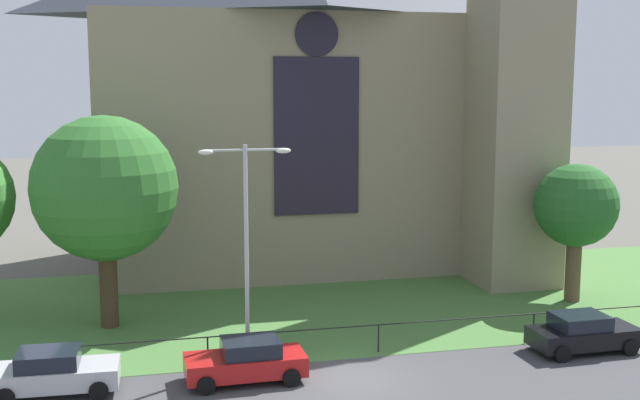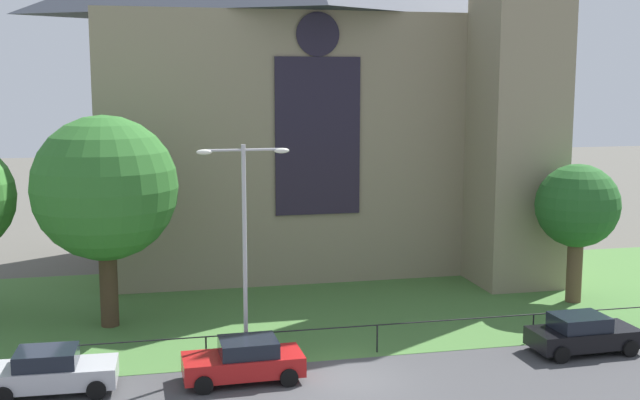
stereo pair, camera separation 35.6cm
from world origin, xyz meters
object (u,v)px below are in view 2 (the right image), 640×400
(church_building, at_px, (311,85))
(tree_right_near, at_px, (577,207))
(parked_car_silver, at_px, (52,371))
(streetlamp_near, at_px, (244,226))
(parked_car_black, at_px, (582,334))
(tree_left_near, at_px, (105,189))
(parked_car_red, at_px, (244,360))

(church_building, distance_m, tree_right_near, 16.47)
(tree_right_near, relative_size, parked_car_silver, 1.56)
(tree_right_near, xyz_separation_m, streetlamp_near, (-16.41, -5.03, 0.64))
(tree_right_near, height_order, parked_car_silver, tree_right_near)
(tree_right_near, xyz_separation_m, parked_car_black, (-3.46, -6.65, -3.84))
(streetlamp_near, relative_size, parked_car_black, 1.93)
(tree_right_near, distance_m, streetlamp_near, 17.17)
(tree_left_near, distance_m, tree_right_near, 21.64)
(church_building, bearing_deg, streetlamp_near, -109.83)
(parked_car_red, bearing_deg, tree_left_near, -58.67)
(tree_right_near, height_order, streetlamp_near, streetlamp_near)
(parked_car_red, bearing_deg, tree_right_near, -159.17)
(parked_car_silver, bearing_deg, tree_right_near, 17.43)
(parked_car_red, bearing_deg, church_building, -110.14)
(church_building, bearing_deg, parked_car_red, -108.87)
(church_building, xyz_separation_m, tree_right_near, (10.50, -11.35, -5.68))
(streetlamp_near, bearing_deg, tree_right_near, 17.06)
(tree_left_near, height_order, parked_car_silver, tree_left_near)
(church_building, height_order, tree_right_near, church_building)
(tree_right_near, bearing_deg, church_building, 132.75)
(tree_left_near, height_order, parked_car_red, tree_left_near)
(church_building, relative_size, parked_car_black, 6.12)
(church_building, distance_m, tree_left_near, 15.85)
(tree_left_near, bearing_deg, tree_right_near, -2.27)
(tree_left_near, xyz_separation_m, streetlamp_near, (5.17, -5.89, -0.75))
(parked_car_silver, height_order, parked_car_red, same)
(parked_car_silver, bearing_deg, parked_car_red, -1.22)
(tree_right_near, xyz_separation_m, parked_car_silver, (-23.19, -6.41, -3.84))
(tree_left_near, distance_m, parked_car_silver, 9.11)
(church_building, xyz_separation_m, tree_left_near, (-11.08, -10.50, -4.29))
(tree_left_near, bearing_deg, parked_car_red, -57.40)
(parked_car_silver, bearing_deg, church_building, 56.43)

